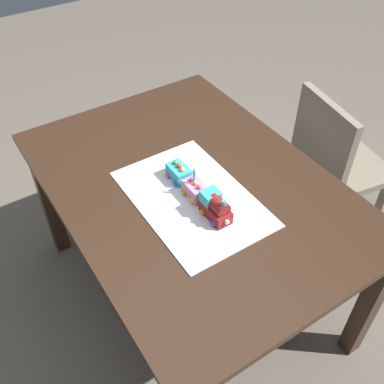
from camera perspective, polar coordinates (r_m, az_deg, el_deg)
name	(u,v)px	position (r m, az deg, el deg)	size (l,w,h in m)	color
ground_plane	(192,290)	(2.31, -0.04, -12.50)	(8.00, 8.00, 0.00)	#6B6054
dining_table	(192,202)	(1.82, -0.05, -1.28)	(1.40, 1.00, 0.74)	#382316
chair	(334,165)	(2.36, 17.70, 3.36)	(0.46, 0.46, 0.86)	gray
cake_board	(192,198)	(1.68, 0.00, -0.79)	(0.60, 0.40, 0.00)	silver
cake_locomotive	(216,207)	(1.58, 3.04, -1.93)	(0.14, 0.08, 0.12)	maroon
cake_car_flatbed_bubblegum	(196,190)	(1.67, 0.46, 0.29)	(0.10, 0.08, 0.07)	pink
cake_car_caboose_turquoise	(179,172)	(1.74, -1.68, 2.52)	(0.10, 0.08, 0.07)	#38B7C6
birthday_candle	(194,174)	(1.62, 0.29, 2.34)	(0.01, 0.01, 0.06)	#4CA5E5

